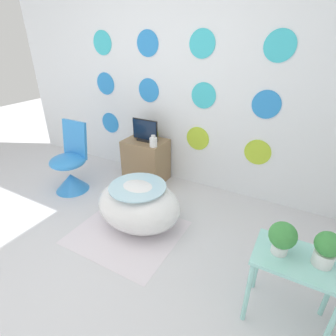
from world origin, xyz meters
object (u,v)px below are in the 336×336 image
object	(u,v)px
chair	(70,170)
tv	(145,131)
potted_plant_right	(327,248)
vase	(153,142)
bathtub	(139,205)
potted_plant_left	(282,237)

from	to	relation	value
chair	tv	world-z (taller)	chair
tv	potted_plant_right	size ratio (longest dim) A/B	1.58
vase	bathtub	bearing A→B (deg)	-69.94
chair	potted_plant_right	distance (m)	2.75
bathtub	vase	distance (m)	0.85
bathtub	potted_plant_left	bearing A→B (deg)	-15.12
bathtub	potted_plant_right	world-z (taller)	potted_plant_right
potted_plant_right	bathtub	bearing A→B (deg)	167.93
vase	potted_plant_left	size ratio (longest dim) A/B	0.66
bathtub	vase	bearing A→B (deg)	110.06
bathtub	tv	bearing A→B (deg)	118.77
tv	potted_plant_right	world-z (taller)	tv
bathtub	potted_plant_right	xyz separation A→B (m)	(1.54, -0.33, 0.43)
potted_plant_right	vase	bearing A→B (deg)	150.02
bathtub	tv	distance (m)	1.05
bathtub	vase	size ratio (longest dim) A/B	6.03
vase	potted_plant_right	world-z (taller)	potted_plant_right
vase	potted_plant_left	distance (m)	1.90
tv	vase	size ratio (longest dim) A/B	2.48
vase	potted_plant_left	xyz separation A→B (m)	(1.57, -1.06, 0.05)
bathtub	potted_plant_left	xyz separation A→B (m)	(1.31, -0.35, 0.43)
tv	potted_plant_left	xyz separation A→B (m)	(1.77, -1.19, -0.01)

